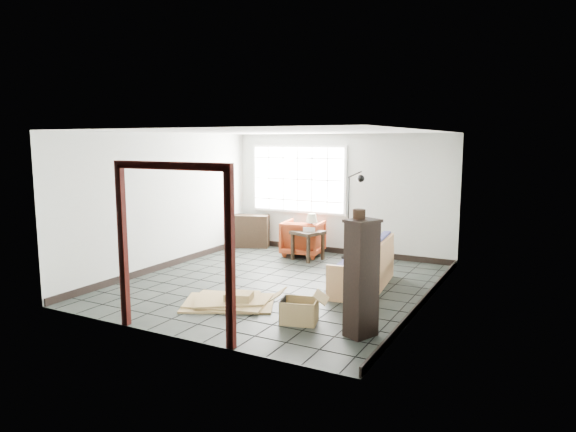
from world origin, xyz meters
The scene contains 15 objects.
ground centered at (0.00, 0.00, 0.00)m, with size 5.50×5.50×0.00m, color black.
room_shell centered at (0.00, 0.03, 1.68)m, with size 5.02×5.52×2.61m.
window_panel centered at (-1.00, 2.70, 1.60)m, with size 2.32×0.08×1.52m.
doorway_trim centered at (0.00, -2.70, 1.38)m, with size 1.80×0.08×2.20m.
futon_sofa centered at (1.41, 0.48, 0.30)m, with size 0.92×1.96×0.84m.
armchair centered at (-0.62, 2.20, 0.42)m, with size 0.81×0.76×0.84m, color #993216.
side_table centered at (-0.35, 1.87, 0.50)m, with size 0.69×0.69×0.61m.
table_lamp centered at (-0.29, 1.94, 0.86)m, with size 0.30×0.30×0.36m.
projector centered at (-0.32, 1.89, 0.65)m, with size 0.30×0.26×0.09m.
floor_lamp centered at (0.46, 2.37, 0.99)m, with size 0.53×0.33×1.85m.
console_shelf centered at (-2.15, 2.39, 0.38)m, with size 1.04×0.70×0.75m.
tall_shelf centered at (2.07, -1.60, 0.76)m, with size 0.45×0.50×1.49m.
pot centered at (2.01, -1.57, 1.55)m, with size 0.17×0.17×0.12m.
open_box centered at (1.17, -1.53, 0.16)m, with size 0.84×0.56×0.44m.
cardboard_pile centered at (-0.11, -1.32, 0.05)m, with size 1.63×1.45×0.20m.
Camera 1 is at (4.18, -7.53, 2.45)m, focal length 32.00 mm.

